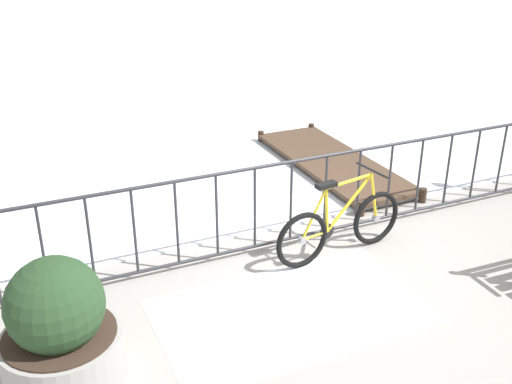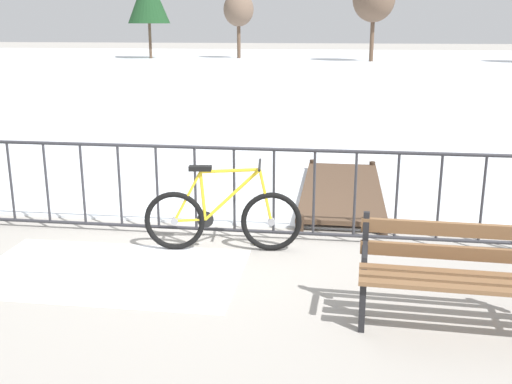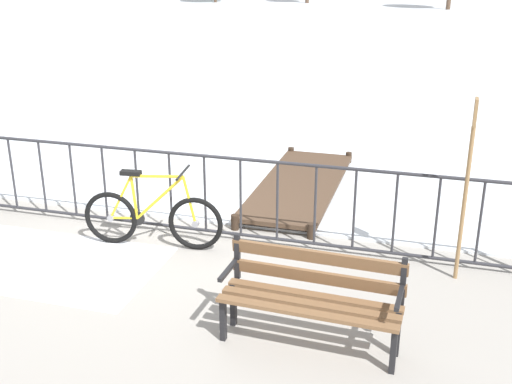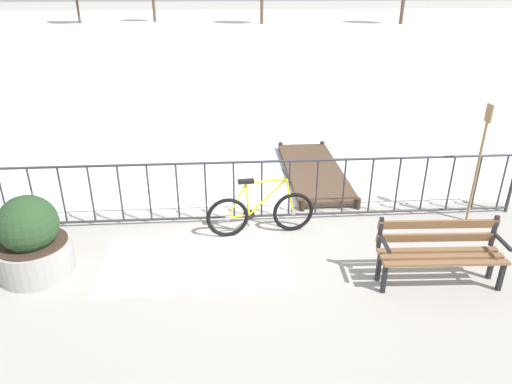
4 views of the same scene
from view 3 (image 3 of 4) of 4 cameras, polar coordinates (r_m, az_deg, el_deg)
ground_plane at (r=8.22m, az=-8.94°, el=-3.38°), size 160.00×160.00×0.00m
frozen_pond at (r=35.48m, az=11.22°, el=14.91°), size 80.00×56.00×0.03m
snow_patch at (r=7.68m, az=-18.39°, el=-6.01°), size 2.63×1.55×0.01m
railing_fence at (r=8.02m, az=-9.16°, el=0.28°), size 9.06×0.06×1.07m
bicycle_near_railing at (r=7.64m, az=-9.29°, el=-2.29°), size 1.71×0.52×0.97m
park_bench at (r=5.70m, az=5.07°, el=-8.87°), size 1.62×0.55×0.89m
oar_upright at (r=6.86m, az=18.41°, el=1.08°), size 0.04×0.16×1.98m
wooden_dock at (r=9.37m, az=3.92°, el=0.67°), size 1.10×3.20×0.20m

